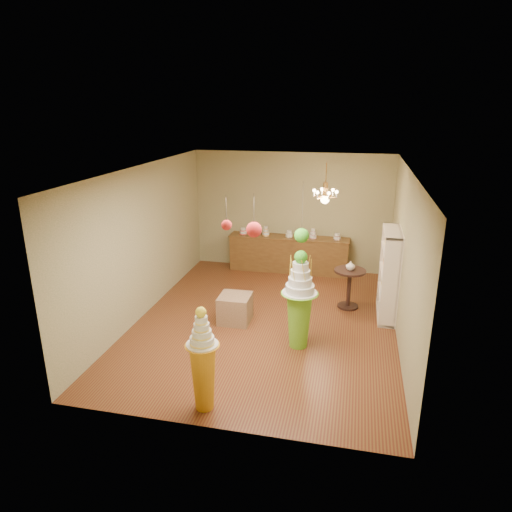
% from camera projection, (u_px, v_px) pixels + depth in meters
% --- Properties ---
extents(floor, '(6.50, 6.50, 0.00)m').
position_uv_depth(floor, '(266.00, 321.00, 9.08)').
color(floor, '#5B2F18').
rests_on(floor, ground).
extents(ceiling, '(6.50, 6.50, 0.00)m').
position_uv_depth(ceiling, '(267.00, 169.00, 8.13)').
color(ceiling, silver).
rests_on(ceiling, ground).
extents(wall_back, '(5.00, 0.04, 3.00)m').
position_uv_depth(wall_back, '(291.00, 212.00, 11.61)').
color(wall_back, '#948F66').
rests_on(wall_back, ground).
extents(wall_front, '(5.00, 0.04, 3.00)m').
position_uv_depth(wall_front, '(214.00, 327.00, 5.59)').
color(wall_front, '#948F66').
rests_on(wall_front, ground).
extents(wall_left, '(0.04, 6.50, 3.00)m').
position_uv_depth(wall_left, '(144.00, 241.00, 9.12)').
color(wall_left, '#948F66').
rests_on(wall_left, ground).
extents(wall_right, '(0.04, 6.50, 3.00)m').
position_uv_depth(wall_right, '(404.00, 259.00, 8.09)').
color(wall_right, '#948F66').
rests_on(wall_right, ground).
extents(pedestal_green, '(0.78, 0.78, 1.79)m').
position_uv_depth(pedestal_green, '(299.00, 307.00, 7.92)').
color(pedestal_green, '#6BBB29').
rests_on(pedestal_green, floor).
extents(pedestal_orange, '(0.47, 0.47, 1.56)m').
position_uv_depth(pedestal_orange, '(203.00, 368.00, 6.30)').
color(pedestal_orange, orange).
rests_on(pedestal_orange, floor).
extents(burlap_riser, '(0.61, 0.61, 0.55)m').
position_uv_depth(burlap_riser, '(235.00, 308.00, 8.99)').
color(burlap_riser, '#816246').
rests_on(burlap_riser, floor).
extents(sideboard, '(3.04, 0.54, 1.16)m').
position_uv_depth(sideboard, '(289.00, 253.00, 11.68)').
color(sideboard, brown).
rests_on(sideboard, floor).
extents(shelving_unit, '(0.33, 1.20, 1.80)m').
position_uv_depth(shelving_unit, '(389.00, 274.00, 9.05)').
color(shelving_unit, white).
rests_on(shelving_unit, floor).
extents(round_table, '(0.67, 0.67, 0.84)m').
position_uv_depth(round_table, '(349.00, 283.00, 9.54)').
color(round_table, black).
rests_on(round_table, floor).
extents(vase, '(0.23, 0.23, 0.19)m').
position_uv_depth(vase, '(350.00, 265.00, 9.42)').
color(vase, white).
rests_on(vase, round_table).
extents(pom_red_left, '(0.21, 0.21, 0.60)m').
position_uv_depth(pom_red_left, '(254.00, 230.00, 6.11)').
color(pom_red_left, '#3A342A').
rests_on(pom_red_left, ceiling).
extents(pom_green_mid, '(0.23, 0.23, 0.98)m').
position_uv_depth(pom_green_mid, '(302.00, 235.00, 7.17)').
color(pom_green_mid, '#3A342A').
rests_on(pom_green_mid, ceiling).
extents(pom_red_right, '(0.14, 0.14, 0.49)m').
position_uv_depth(pom_red_right, '(227.00, 225.00, 6.02)').
color(pom_red_right, '#3A342A').
rests_on(pom_red_right, ceiling).
extents(chandelier, '(0.62, 0.62, 0.85)m').
position_uv_depth(chandelier, '(325.00, 197.00, 9.34)').
color(chandelier, '#C78E46').
rests_on(chandelier, ceiling).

